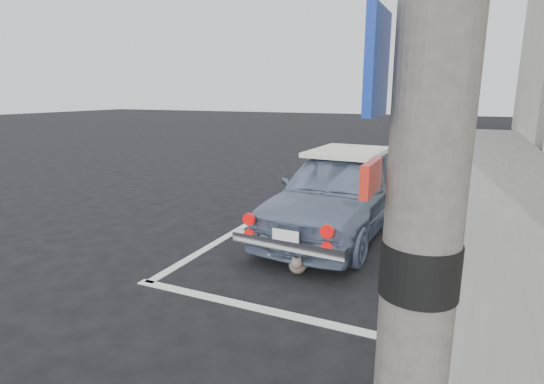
# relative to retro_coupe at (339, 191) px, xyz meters

# --- Properties ---
(ground) EXTENTS (80.00, 80.00, 0.00)m
(ground) POSITION_rel_retro_coupe_xyz_m (-0.53, -2.14, -0.64)
(ground) COLOR black
(ground) RESTS_ON ground
(sidewalk) EXTENTS (2.80, 40.00, 0.15)m
(sidewalk) POSITION_rel_retro_coupe_xyz_m (2.67, -0.14, -0.56)
(sidewalk) COLOR slate
(sidewalk) RESTS_ON ground
(pline_rear) EXTENTS (3.00, 0.12, 0.01)m
(pline_rear) POSITION_rel_retro_coupe_xyz_m (-0.03, -2.64, -0.63)
(pline_rear) COLOR silver
(pline_rear) RESTS_ON ground
(pline_front) EXTENTS (3.00, 0.12, 0.01)m
(pline_front) POSITION_rel_retro_coupe_xyz_m (-0.03, 4.36, -0.63)
(pline_front) COLOR silver
(pline_front) RESTS_ON ground
(pline_side) EXTENTS (0.12, 7.00, 0.01)m
(pline_side) POSITION_rel_retro_coupe_xyz_m (-1.43, 0.86, -0.63)
(pline_side) COLOR silver
(pline_side) RESTS_ON ground
(retro_coupe) EXTENTS (1.68, 3.78, 1.26)m
(retro_coupe) POSITION_rel_retro_coupe_xyz_m (0.00, 0.00, 0.00)
(retro_coupe) COLOR slate
(retro_coupe) RESTS_ON ground
(cat) EXTENTS (0.30, 0.49, 0.27)m
(cat) POSITION_rel_retro_coupe_xyz_m (-0.00, -1.68, -0.51)
(cat) COLOR #6D5D53
(cat) RESTS_ON ground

